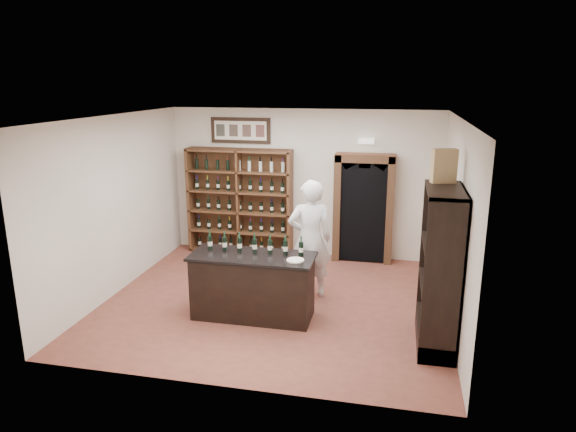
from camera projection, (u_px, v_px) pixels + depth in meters
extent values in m
plane|color=brown|center=(275.00, 301.00, 8.49)|extent=(5.50, 5.50, 0.00)
plane|color=white|center=(274.00, 117.00, 7.72)|extent=(5.50, 5.50, 0.00)
cube|color=silver|center=(303.00, 183.00, 10.46)|extent=(5.50, 0.04, 3.00)
cube|color=silver|center=(116.00, 205.00, 8.66)|extent=(0.04, 5.00, 3.00)
cube|color=silver|center=(456.00, 224.00, 7.54)|extent=(0.04, 5.00, 3.00)
cube|color=#57311D|center=(242.00, 200.00, 10.80)|extent=(2.20, 0.02, 2.20)
cube|color=#57311D|center=(191.00, 199.00, 10.85)|extent=(0.06, 0.38, 2.20)
cube|color=#57311D|center=(290.00, 204.00, 10.41)|extent=(0.06, 0.38, 2.20)
cube|color=#57311D|center=(240.00, 202.00, 10.63)|extent=(0.04, 0.38, 2.20)
cube|color=#57311D|center=(241.00, 250.00, 10.91)|extent=(2.18, 0.38, 0.04)
cube|color=#57311D|center=(240.00, 231.00, 10.80)|extent=(2.18, 0.38, 0.04)
cube|color=#57311D|center=(240.00, 212.00, 10.69)|extent=(2.18, 0.38, 0.03)
cube|color=#57311D|center=(239.00, 192.00, 10.58)|extent=(2.18, 0.38, 0.04)
cube|color=#57311D|center=(239.00, 171.00, 10.47)|extent=(2.18, 0.38, 0.04)
cube|color=#57311D|center=(238.00, 151.00, 10.36)|extent=(2.18, 0.38, 0.04)
cube|color=black|center=(241.00, 130.00, 10.43)|extent=(1.25, 0.04, 0.52)
cube|color=black|center=(363.00, 210.00, 10.17)|extent=(0.97, 0.29, 2.05)
cube|color=brown|center=(337.00, 208.00, 10.25)|extent=(0.14, 0.35, 2.15)
cube|color=brown|center=(390.00, 210.00, 10.04)|extent=(0.14, 0.35, 2.15)
cube|color=brown|center=(365.00, 158.00, 9.88)|extent=(1.15, 0.35, 0.16)
cube|color=white|center=(366.00, 141.00, 9.90)|extent=(0.30, 0.10, 0.10)
cube|color=black|center=(253.00, 288.00, 7.84)|extent=(1.80, 0.70, 0.94)
cube|color=black|center=(252.00, 256.00, 7.71)|extent=(1.88, 0.78, 0.04)
cylinder|color=black|center=(210.00, 243.00, 7.96)|extent=(0.07, 0.07, 0.21)
cylinder|color=white|center=(210.00, 243.00, 7.96)|extent=(0.07, 0.07, 0.07)
cylinder|color=#184A30|center=(210.00, 233.00, 7.92)|extent=(0.03, 0.03, 0.09)
cylinder|color=black|center=(225.00, 244.00, 7.91)|extent=(0.07, 0.07, 0.21)
cylinder|color=white|center=(225.00, 244.00, 7.91)|extent=(0.07, 0.07, 0.07)
cylinder|color=#184A30|center=(224.00, 234.00, 7.87)|extent=(0.03, 0.03, 0.09)
cylinder|color=black|center=(240.00, 245.00, 7.86)|extent=(0.07, 0.07, 0.21)
cylinder|color=white|center=(240.00, 245.00, 7.86)|extent=(0.07, 0.07, 0.07)
cylinder|color=#184A30|center=(239.00, 235.00, 7.82)|extent=(0.03, 0.03, 0.09)
cylinder|color=black|center=(255.00, 246.00, 7.81)|extent=(0.07, 0.07, 0.21)
cylinder|color=white|center=(255.00, 247.00, 7.81)|extent=(0.07, 0.07, 0.07)
cylinder|color=#184A30|center=(255.00, 236.00, 7.77)|extent=(0.03, 0.03, 0.09)
cylinder|color=black|center=(270.00, 247.00, 7.76)|extent=(0.07, 0.07, 0.21)
cylinder|color=white|center=(270.00, 248.00, 7.76)|extent=(0.07, 0.07, 0.07)
cylinder|color=#184A30|center=(270.00, 237.00, 7.72)|extent=(0.03, 0.03, 0.09)
cylinder|color=black|center=(285.00, 248.00, 7.71)|extent=(0.07, 0.07, 0.21)
cylinder|color=white|center=(285.00, 249.00, 7.71)|extent=(0.07, 0.07, 0.07)
cylinder|color=#184A30|center=(285.00, 238.00, 7.67)|extent=(0.03, 0.03, 0.09)
cylinder|color=black|center=(301.00, 249.00, 7.66)|extent=(0.07, 0.07, 0.21)
cylinder|color=white|center=(301.00, 250.00, 7.67)|extent=(0.07, 0.07, 0.07)
cylinder|color=#184A30|center=(301.00, 239.00, 7.62)|extent=(0.03, 0.03, 0.09)
cube|color=black|center=(458.00, 271.00, 6.80)|extent=(0.02, 1.20, 2.20)
cube|color=black|center=(443.00, 286.00, 6.30)|extent=(0.48, 0.04, 2.20)
cube|color=black|center=(437.00, 255.00, 7.40)|extent=(0.48, 0.04, 2.20)
cube|color=black|center=(446.00, 190.00, 6.57)|extent=(0.48, 1.20, 0.04)
cube|color=black|center=(434.00, 336.00, 7.10)|extent=(0.48, 1.20, 0.24)
cube|color=black|center=(436.00, 321.00, 7.04)|extent=(0.48, 1.16, 0.03)
cube|color=black|center=(439.00, 283.00, 6.90)|extent=(0.48, 1.16, 0.03)
cube|color=black|center=(442.00, 244.00, 6.76)|extent=(0.48, 1.16, 0.03)
imported|color=white|center=(310.00, 239.00, 8.45)|extent=(0.85, 0.69, 2.00)
cylinder|color=white|center=(295.00, 260.00, 7.45)|extent=(0.26, 0.26, 0.02)
cube|color=tan|center=(444.00, 166.00, 6.88)|extent=(0.35, 0.22, 0.46)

